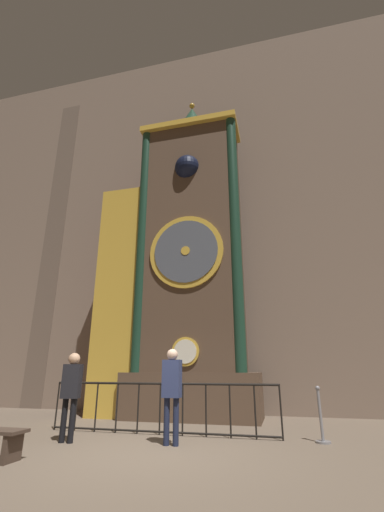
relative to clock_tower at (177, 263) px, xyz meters
name	(u,v)px	position (x,y,z in m)	size (l,w,h in m)	color
ground_plane	(148,453)	(0.79, -4.09, -4.58)	(28.00, 28.00, 0.00)	brown
cathedral_back_wall	(207,204)	(0.70, 1.48, 2.78)	(24.00, 0.32, 14.73)	#7A6656
clock_tower	(177,263)	(0.00, 0.00, 0.00)	(5.00, 1.85, 10.87)	brown
railing_fence	(160,405)	(0.40, -2.45, -4.00)	(5.13, 0.05, 1.04)	black
visitor_near	(71,387)	(-1.03, -3.68, -3.58)	(0.38, 0.28, 1.64)	black
visitor_far	(172,386)	(0.97, -3.43, -3.55)	(0.34, 0.23, 1.70)	#1B213A
stanchion_post	(321,424)	(3.68, -2.48, -4.25)	(0.28, 0.28, 1.01)	gray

